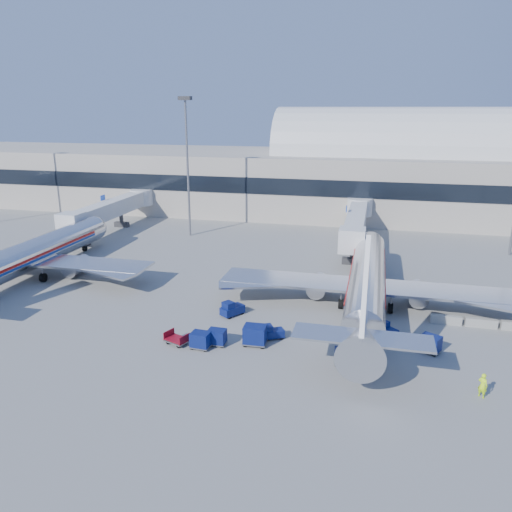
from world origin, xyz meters
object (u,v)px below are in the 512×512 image
(airliner_main, at_px, (367,282))
(ramp_worker, at_px, (483,385))
(tug_right, at_px, (387,330))
(cart_train_b, at_px, (217,337))
(barrier_near, at_px, (446,320))
(cart_train_c, at_px, (201,340))
(cart_solo_far, at_px, (430,344))
(mast_west, at_px, (187,147))
(barrier_mid, at_px, (481,323))
(jetbridge_near, at_px, (357,220))
(cart_train_a, at_px, (255,335))
(jetbridge_mid, at_px, (114,208))
(cart_solo_near, at_px, (345,357))
(tug_lead, at_px, (271,332))
(cart_open_red, at_px, (177,340))
(tug_left, at_px, (232,309))
(airliner_mid, at_px, (28,256))

(airliner_main, bearing_deg, ramp_worker, -60.31)
(airliner_main, relative_size, tug_right, 16.87)
(cart_train_b, bearing_deg, barrier_near, 26.83)
(cart_train_c, relative_size, cart_solo_far, 0.84)
(tug_right, relative_size, cart_solo_far, 1.01)
(mast_west, bearing_deg, barrier_mid, -34.14)
(jetbridge_near, bearing_deg, barrier_near, -70.15)
(airliner_main, relative_size, cart_train_a, 17.18)
(barrier_mid, height_order, cart_train_a, cart_train_a)
(jetbridge_near, bearing_deg, barrier_mid, -64.56)
(jetbridge_mid, relative_size, barrier_near, 9.17)
(airliner_main, xyz_separation_m, cart_solo_near, (-1.34, -13.40, -2.13))
(tug_lead, xyz_separation_m, cart_solo_far, (14.30, 0.68, 0.18))
(jetbridge_mid, bearing_deg, mast_west, -3.21)
(mast_west, xyz_separation_m, cart_open_red, (13.42, -38.55, -14.40))
(tug_left, relative_size, cart_train_b, 1.62)
(mast_west, relative_size, cart_solo_near, 11.99)
(barrier_near, relative_size, cart_open_red, 1.24)
(mast_west, distance_m, cart_open_red, 43.28)
(mast_west, xyz_separation_m, barrier_near, (38.00, -28.00, -14.34))
(airliner_mid, relative_size, barrier_near, 12.42)
(cart_open_red, bearing_deg, cart_solo_far, 30.55)
(cart_train_b, height_order, cart_solo_far, cart_solo_far)
(mast_west, distance_m, barrier_mid, 51.92)
(airliner_mid, xyz_separation_m, cart_train_a, (32.42, -11.52, -1.93))
(airliner_mid, distance_m, mast_west, 30.57)
(cart_train_a, xyz_separation_m, cart_solo_far, (15.49, 2.30, -0.17))
(airliner_main, relative_size, cart_train_c, 20.24)
(cart_solo_far, bearing_deg, cart_train_c, -139.79)
(airliner_main, distance_m, barrier_near, 8.74)
(airliner_main, height_order, cart_train_b, airliner_main)
(cart_solo_far, relative_size, ramp_worker, 1.11)
(barrier_near, relative_size, tug_lead, 1.23)
(jetbridge_near, distance_m, tug_right, 33.44)
(tug_lead, xyz_separation_m, ramp_worker, (17.44, -5.95, 0.34))
(mast_west, bearing_deg, cart_train_c, -67.85)
(barrier_near, xyz_separation_m, cart_solo_far, (-2.09, -6.71, 0.38))
(airliner_main, distance_m, tug_right, 7.37)
(jetbridge_near, bearing_deg, cart_open_red, -109.81)
(barrier_near, height_order, cart_train_b, cart_train_b)
(cart_solo_near, bearing_deg, barrier_near, 39.35)
(jetbridge_near, relative_size, ramp_worker, 13.93)
(cart_train_a, xyz_separation_m, cart_train_b, (-3.38, -0.81, -0.21))
(mast_west, bearing_deg, cart_solo_near, -53.62)
(jetbridge_mid, relative_size, cart_train_a, 12.68)
(jetbridge_mid, height_order, tug_lead, jetbridge_mid)
(jetbridge_near, height_order, barrier_near, jetbridge_near)
(airliner_main, distance_m, jetbridge_mid, 51.62)
(tug_left, bearing_deg, tug_right, -60.25)
(cart_train_a, bearing_deg, barrier_mid, 21.52)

